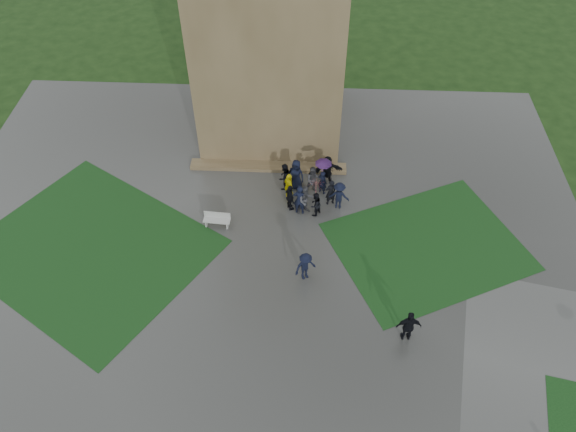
{
  "coord_description": "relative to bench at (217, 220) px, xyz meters",
  "views": [
    {
      "loc": [
        2.28,
        -13.81,
        21.62
      ],
      "look_at": [
        1.37,
        5.67,
        1.2
      ],
      "focal_mm": 35.0,
      "sensor_mm": 36.0,
      "label": 1
    }
  ],
  "objects": [
    {
      "name": "ground",
      "position": [
        2.34,
        -5.97,
        -0.44
      ],
      "size": [
        120.0,
        120.0,
        0.0
      ],
      "primitive_type": "plane",
      "color": "black"
    },
    {
      "name": "pedestrian_mid",
      "position": [
        4.67,
        -3.22,
        0.41
      ],
      "size": [
        1.2,
        1.01,
        1.65
      ],
      "primitive_type": "imported",
      "rotation": [
        0.0,
        0.0,
        0.52
      ],
      "color": "black",
      "rests_on": "plaza"
    },
    {
      "name": "pedestrian_near",
      "position": [
        9.19,
        -6.36,
        0.51
      ],
      "size": [
        1.11,
        0.66,
        1.85
      ],
      "primitive_type": "imported",
      "rotation": [
        0.0,
        0.0,
        3.19
      ],
      "color": "black",
      "rests_on": "plaza"
    },
    {
      "name": "tower_plinth",
      "position": [
        2.34,
        4.63,
        -0.31
      ],
      "size": [
        9.0,
        0.8,
        0.22
      ],
      "primitive_type": "cube",
      "color": "brown",
      "rests_on": "plaza"
    },
    {
      "name": "bench",
      "position": [
        0.0,
        0.0,
        0.0
      ],
      "size": [
        1.42,
        0.54,
        0.81
      ],
      "rotation": [
        0.0,
        0.0,
        -0.07
      ],
      "color": "#BCBCB7",
      "rests_on": "plaza"
    },
    {
      "name": "plaza",
      "position": [
        2.34,
        -3.97,
        -0.43
      ],
      "size": [
        34.0,
        34.0,
        0.02
      ],
      "primitive_type": "cube",
      "color": "#373735",
      "rests_on": "ground"
    },
    {
      "name": "visitor_cluster",
      "position": [
        4.86,
        2.24,
        0.64
      ],
      "size": [
        4.0,
        3.49,
        2.55
      ],
      "color": "black",
      "rests_on": "plaza"
    },
    {
      "name": "lawn_inset_left",
      "position": [
        -6.16,
        -1.97,
        -0.41
      ],
      "size": [
        14.1,
        13.46,
        0.01
      ],
      "primitive_type": "cube",
      "rotation": [
        0.0,
        0.0,
        -0.56
      ],
      "color": "#123514",
      "rests_on": "plaza"
    },
    {
      "name": "lawn_inset_right",
      "position": [
        10.84,
        -0.97,
        -0.41
      ],
      "size": [
        11.12,
        10.15,
        0.01
      ],
      "primitive_type": "cube",
      "rotation": [
        0.0,
        0.0,
        0.44
      ],
      "color": "#123514",
      "rests_on": "plaza"
    }
  ]
}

